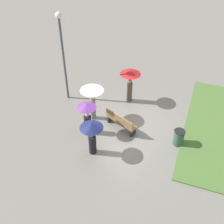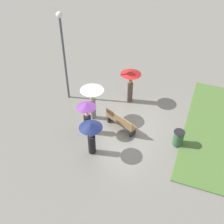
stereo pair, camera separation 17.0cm
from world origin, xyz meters
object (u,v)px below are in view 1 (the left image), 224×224
(crowd_person_white, at_px, (92,92))
(crowd_person_purple, at_px, (87,113))
(lamp_post, at_px, (62,48))
(trash_bin, at_px, (179,137))
(crowd_person_navy, at_px, (92,132))
(crowd_person_red, at_px, (130,79))
(park_bench, at_px, (121,121))

(crowd_person_white, height_order, crowd_person_purple, crowd_person_white)
(lamp_post, height_order, trash_bin, lamp_post)
(lamp_post, distance_m, trash_bin, 7.30)
(crowd_person_purple, bearing_deg, crowd_person_navy, -125.13)
(lamp_post, height_order, crowd_person_purple, lamp_post)
(crowd_person_white, xyz_separation_m, crowd_person_purple, (-0.20, 1.11, -0.41))
(lamp_post, bearing_deg, crowd_person_navy, 131.14)
(trash_bin, bearing_deg, crowd_person_purple, 9.40)
(crowd_person_navy, bearing_deg, crowd_person_white, 32.26)
(crowd_person_purple, bearing_deg, crowd_person_white, 32.33)
(trash_bin, height_order, crowd_person_red, crowd_person_red)
(lamp_post, distance_m, crowd_person_red, 3.90)
(crowd_person_navy, xyz_separation_m, crowd_person_red, (-0.38, -4.38, 0.19))
(crowd_person_purple, height_order, crowd_person_red, crowd_person_red)
(lamp_post, bearing_deg, trash_bin, 166.55)
(lamp_post, height_order, crowd_person_navy, lamp_post)
(crowd_person_red, bearing_deg, crowd_person_white, -29.83)
(park_bench, xyz_separation_m, crowd_person_navy, (0.67, 1.95, 0.79))
(park_bench, bearing_deg, crowd_person_purple, 52.89)
(trash_bin, bearing_deg, crowd_person_red, -38.10)
(trash_bin, xyz_separation_m, crowd_person_red, (3.19, -2.50, 1.04))
(crowd_person_white, bearing_deg, crowd_person_purple, -11.03)
(trash_bin, relative_size, crowd_person_purple, 0.45)
(lamp_post, relative_size, crowd_person_red, 2.56)
(crowd_person_purple, bearing_deg, lamp_post, 67.04)
(park_bench, bearing_deg, crowd_person_navy, 94.64)
(park_bench, distance_m, crowd_person_navy, 2.21)
(crowd_person_purple, xyz_separation_m, crowd_person_red, (-1.12, -3.22, 0.23))
(park_bench, relative_size, crowd_person_purple, 0.98)
(crowd_person_red, bearing_deg, trash_bin, 54.08)
(lamp_post, xyz_separation_m, crowd_person_red, (-3.39, -0.93, -1.69))
(crowd_person_purple, bearing_deg, trash_bin, -58.34)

